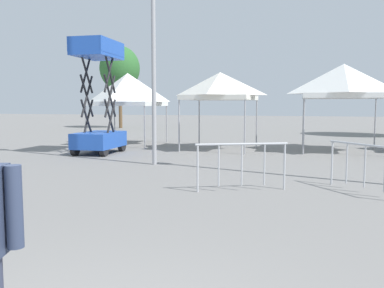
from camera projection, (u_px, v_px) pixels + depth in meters
canopy_tent_left_of_center at (128, 90)px, 19.49m from camera, size 3.14×3.14×3.44m
canopy_tent_right_of_center at (220, 86)px, 17.17m from camera, size 2.92×2.92×3.30m
canopy_tent_center at (343, 81)px, 16.51m from camera, size 3.32×3.32×3.58m
scissor_lift at (99, 120)px, 15.95m from camera, size 1.57×2.40×4.41m
tree_behind_tents_left at (120, 68)px, 33.28m from camera, size 3.29×3.29×6.74m
crowd_barrier_near_person at (365, 159)px, 8.80m from camera, size 1.41×1.62×1.08m
crowd_barrier_by_lift at (242, 157)px, 9.00m from camera, size 1.92×0.94×1.08m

